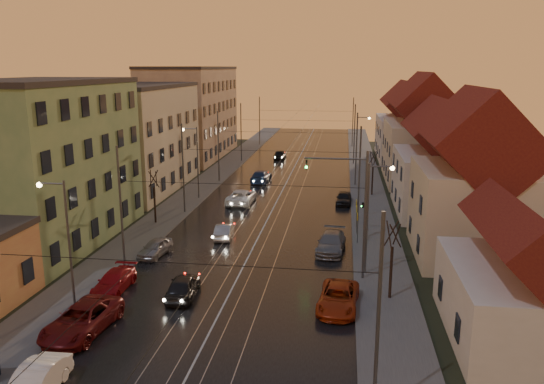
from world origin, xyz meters
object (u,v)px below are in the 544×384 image
at_px(street_lamp_2, 195,155).
at_px(parked_left_1, 82,320).
at_px(parked_left_2, 114,282).
at_px(driving_car_2, 241,197).
at_px(parked_right_2, 344,198).
at_px(parked_left_0, 34,383).
at_px(parked_right_0, 338,298).
at_px(street_lamp_3, 359,139).
at_px(driving_car_0, 183,286).
at_px(traffic_light_mast, 354,186).
at_px(street_lamp_0, 63,232).
at_px(driving_car_4, 280,155).
at_px(parked_left_3, 155,248).
at_px(driving_car_1, 224,231).
at_px(street_lamp_1, 372,208).
at_px(driving_car_3, 261,176).
at_px(parked_right_1, 331,243).

relative_size(street_lamp_2, parked_left_1, 1.43).
height_order(parked_left_1, parked_left_2, parked_left_1).
xyz_separation_m(driving_car_2, parked_right_2, (10.89, 1.28, -0.11)).
xyz_separation_m(parked_left_0, parked_right_0, (13.19, 10.80, -0.02)).
height_order(street_lamp_3, driving_car_0, street_lamp_3).
bearing_deg(parked_left_1, traffic_light_mast, 55.92).
xyz_separation_m(street_lamp_0, driving_car_2, (5.45, 26.50, -4.12)).
bearing_deg(driving_car_4, parked_left_1, 85.63).
bearing_deg(street_lamp_0, parked_left_3, 79.11).
bearing_deg(traffic_light_mast, street_lamp_3, 87.73).
xyz_separation_m(driving_car_2, driving_car_4, (0.74, 28.56, -0.02)).
height_order(driving_car_1, parked_right_2, parked_right_2).
relative_size(parked_left_0, parked_left_2, 0.99).
bearing_deg(parked_left_0, parked_left_2, 95.38).
relative_size(driving_car_2, parked_right_0, 1.11).
height_order(traffic_light_mast, driving_car_4, traffic_light_mast).
bearing_deg(parked_right_2, street_lamp_0, -117.14).
bearing_deg(parked_left_2, street_lamp_0, -116.37).
xyz_separation_m(driving_car_0, driving_car_2, (-0.81, 23.84, 0.05)).
bearing_deg(driving_car_0, parked_left_3, -62.80).
height_order(parked_left_0, parked_left_3, parked_left_0).
bearing_deg(driving_car_4, driving_car_0, 89.71).
bearing_deg(traffic_light_mast, parked_left_0, -120.07).
xyz_separation_m(street_lamp_0, driving_car_1, (6.22, 14.70, -4.25)).
bearing_deg(street_lamp_3, driving_car_4, 137.39).
distance_m(driving_car_4, parked_left_1, 57.86).
distance_m(street_lamp_1, driving_car_3, 32.32).
relative_size(parked_left_0, parked_right_0, 0.87).
bearing_deg(driving_car_2, parked_right_0, 115.34).
xyz_separation_m(street_lamp_0, street_lamp_2, (0.00, 28.00, 0.00)).
xyz_separation_m(street_lamp_1, parked_left_1, (-16.06, -10.66, -4.11)).
relative_size(driving_car_2, parked_left_1, 0.99).
height_order(street_lamp_2, driving_car_0, street_lamp_2).
height_order(driving_car_4, parked_right_1, driving_car_4).
xyz_separation_m(driving_car_1, parked_left_1, (-4.07, -17.36, 0.14)).
distance_m(street_lamp_2, traffic_light_mast, 20.89).
height_order(driving_car_1, driving_car_3, driving_car_3).
distance_m(driving_car_3, parked_left_2, 34.88).
bearing_deg(traffic_light_mast, driving_car_2, 137.96).
xyz_separation_m(street_lamp_2, parked_left_1, (2.15, -30.66, -4.11)).
height_order(driving_car_3, parked_left_2, driving_car_3).
xyz_separation_m(street_lamp_0, parked_left_1, (2.15, -2.66, -4.11)).
height_order(traffic_light_mast, parked_right_0, traffic_light_mast).
bearing_deg(street_lamp_0, parked_right_2, 59.54).
xyz_separation_m(street_lamp_0, parked_right_1, (15.39, 12.49, -4.15)).
distance_m(street_lamp_1, parked_right_0, 7.40).
relative_size(street_lamp_1, street_lamp_3, 1.00).
xyz_separation_m(parked_left_2, parked_right_0, (14.59, -0.70, 0.06)).
bearing_deg(street_lamp_1, parked_right_1, 122.07).
xyz_separation_m(street_lamp_2, parked_left_3, (1.87, -18.29, -4.24)).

